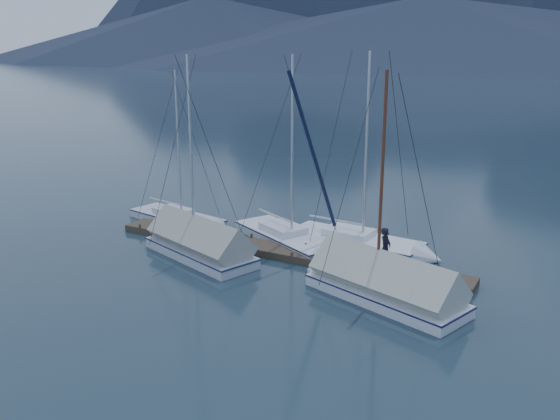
% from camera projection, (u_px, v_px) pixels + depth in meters
% --- Properties ---
extents(ground, '(1000.00, 1000.00, 0.00)m').
position_uv_depth(ground, '(258.00, 268.00, 26.30)').
color(ground, '#152531').
rests_on(ground, ground).
extents(dock, '(18.00, 1.50, 0.54)m').
position_uv_depth(dock, '(280.00, 253.00, 27.96)').
color(dock, '#382D23').
rests_on(dock, ground).
extents(mooring_posts, '(15.12, 1.52, 0.35)m').
position_uv_depth(mooring_posts, '(271.00, 246.00, 28.13)').
color(mooring_posts, '#382D23').
rests_on(mooring_posts, ground).
extents(sailboat_open_left, '(7.18, 3.35, 9.17)m').
position_uv_depth(sailboat_open_left, '(188.00, 222.00, 32.61)').
color(sailboat_open_left, silver).
rests_on(sailboat_open_left, ground).
extents(sailboat_open_mid, '(7.78, 5.34, 10.10)m').
position_uv_depth(sailboat_open_mid, '(298.00, 244.00, 29.00)').
color(sailboat_open_mid, white).
rests_on(sailboat_open_mid, ground).
extents(sailboat_open_right, '(7.93, 3.32, 10.26)m').
position_uv_depth(sailboat_open_right, '(373.00, 246.00, 28.64)').
color(sailboat_open_right, white).
rests_on(sailboat_open_right, ground).
extents(sailboat_covered_near, '(7.79, 4.47, 9.70)m').
position_uv_depth(sailboat_covered_near, '(374.00, 285.00, 23.25)').
color(sailboat_covered_near, white).
rests_on(sailboat_covered_near, ground).
extents(sailboat_covered_far, '(7.51, 4.34, 10.10)m').
position_uv_depth(sailboat_covered_far, '(193.00, 244.00, 27.94)').
color(sailboat_covered_far, silver).
rests_on(sailboat_covered_far, ground).
extents(person, '(0.45, 0.67, 1.80)m').
position_uv_depth(person, '(385.00, 248.00, 25.12)').
color(person, black).
rests_on(person, dock).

